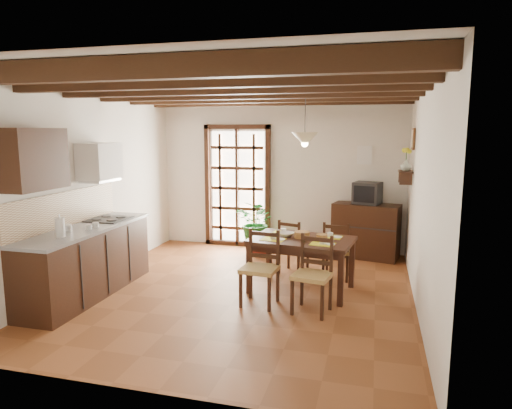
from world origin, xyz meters
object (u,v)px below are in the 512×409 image
(chair_far_left, at_px, (293,256))
(chair_near_right, at_px, (312,289))
(sideboard, at_px, (366,231))
(pendant_lamp, at_px, (305,138))
(kitchen_counter, at_px, (87,260))
(dining_table, at_px, (302,245))
(potted_plant, at_px, (257,222))
(chair_near_left, at_px, (260,282))
(crt_tv, at_px, (367,193))
(chair_far_right, at_px, (337,261))

(chair_far_left, bearing_deg, chair_near_right, 125.99)
(sideboard, distance_m, pendant_lamp, 2.57)
(kitchen_counter, bearing_deg, chair_near_right, 3.11)
(dining_table, distance_m, chair_far_left, 0.85)
(chair_near_right, relative_size, pendant_lamp, 1.10)
(sideboard, distance_m, potted_plant, 1.89)
(kitchen_counter, bearing_deg, pendant_lamp, 19.91)
(dining_table, relative_size, chair_near_left, 1.55)
(chair_near_left, distance_m, chair_near_right, 0.68)
(kitchen_counter, relative_size, crt_tv, 4.37)
(chair_far_left, xyz_separation_m, potted_plant, (-0.82, 0.94, 0.31))
(chair_near_left, height_order, crt_tv, crt_tv)
(chair_near_right, relative_size, chair_far_left, 1.10)
(chair_far_right, bearing_deg, potted_plant, -30.62)
(dining_table, height_order, sideboard, sideboard)
(chair_near_right, xyz_separation_m, chair_far_right, (0.18, 1.37, -0.02))
(pendant_lamp, bearing_deg, chair_near_right, -73.49)
(chair_near_right, height_order, pendant_lamp, pendant_lamp)
(chair_near_left, bearing_deg, chair_far_left, 87.71)
(sideboard, xyz_separation_m, crt_tv, (0.00, -0.01, 0.66))
(dining_table, xyz_separation_m, sideboard, (0.80, 1.94, -0.17))
(chair_near_right, height_order, potted_plant, potted_plant)
(chair_far_left, distance_m, pendant_lamp, 1.94)
(pendant_lamp, bearing_deg, kitchen_counter, -160.09)
(chair_near_left, distance_m, chair_far_left, 1.38)
(crt_tv, bearing_deg, chair_far_left, -116.10)
(chair_near_right, height_order, chair_far_left, chair_near_right)
(chair_near_right, xyz_separation_m, crt_tv, (0.56, 2.66, 0.83))
(chair_near_right, relative_size, potted_plant, 0.46)
(sideboard, xyz_separation_m, pendant_lamp, (-0.80, -1.84, 1.61))
(chair_near_right, distance_m, potted_plant, 2.74)
(potted_plant, bearing_deg, kitchen_counter, -123.09)
(chair_near_right, height_order, crt_tv, crt_tv)
(kitchen_counter, height_order, sideboard, kitchen_counter)
(chair_near_right, relative_size, sideboard, 0.84)
(kitchen_counter, bearing_deg, crt_tv, 38.60)
(chair_near_left, height_order, sideboard, chair_near_left)
(chair_near_left, xyz_separation_m, sideboard, (1.23, 2.58, 0.17))
(chair_near_right, xyz_separation_m, potted_plant, (-1.31, 2.39, 0.28))
(kitchen_counter, distance_m, chair_far_left, 2.97)
(chair_near_left, xyz_separation_m, pendant_lamp, (0.42, 0.74, 1.79))
(chair_far_left, relative_size, crt_tv, 1.63)
(crt_tv, relative_size, potted_plant, 0.25)
(chair_near_left, bearing_deg, chair_near_right, -2.36)
(sideboard, bearing_deg, kitchen_counter, -129.01)
(kitchen_counter, relative_size, pendant_lamp, 2.66)
(crt_tv, bearing_deg, chair_far_right, -91.34)
(chair_far_right, bearing_deg, dining_table, 60.45)
(chair_near_right, bearing_deg, chair_near_left, -177.26)
(chair_far_right, distance_m, crt_tv, 1.59)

